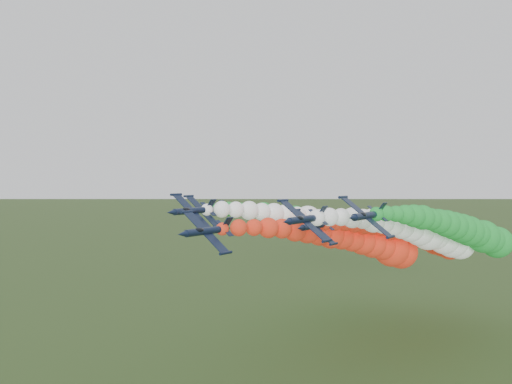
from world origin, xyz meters
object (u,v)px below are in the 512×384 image
jet_inner_right (428,235)px  jet_outer_left (335,226)px  jet_lead (367,244)px  jet_trail (420,237)px  jet_inner_left (344,229)px  jet_outer_right (469,232)px

jet_inner_right → jet_outer_left: 32.66m
jet_lead → jet_trail: jet_lead is taller
jet_trail → jet_inner_left: bearing=-138.4°
jet_trail → jet_outer_right: bearing=-27.9°
jet_inner_right → jet_outer_right: (8.18, 6.83, 0.56)m
jet_lead → jet_outer_right: 26.07m
jet_inner_right → jet_inner_left: bearing=179.6°
jet_inner_right → jet_outer_left: bearing=162.6°
jet_inner_left → jet_inner_right: jet_inner_left is taller
jet_lead → jet_outer_left: 26.09m
jet_inner_right → jet_trail: bearing=114.8°
jet_outer_right → jet_trail: (-15.01, 7.93, -3.15)m
jet_lead → jet_outer_right: (20.86, 15.37, 2.90)m
jet_lead → jet_outer_left: (-18.49, 18.30, 2.02)m
jet_inner_right → jet_trail: size_ratio=1.00×
jet_lead → jet_outer_right: bearing=36.4°
jet_inner_left → jet_inner_right: 23.27m
jet_lead → jet_inner_left: 13.91m
jet_outer_left → jet_trail: 24.96m
jet_inner_left → jet_outer_left: (-7.90, 9.61, -0.38)m
jet_inner_left → jet_outer_right: jet_inner_left is taller
jet_inner_left → jet_outer_left: jet_inner_left is taller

